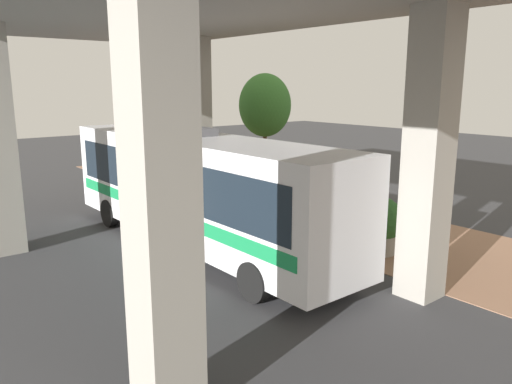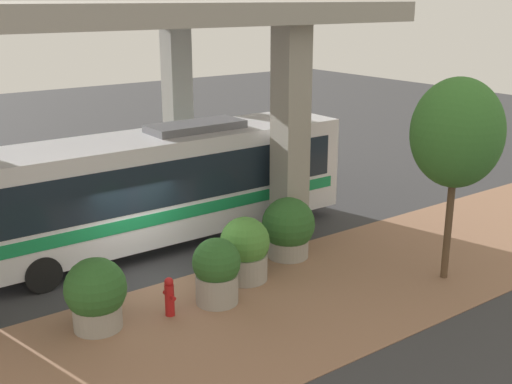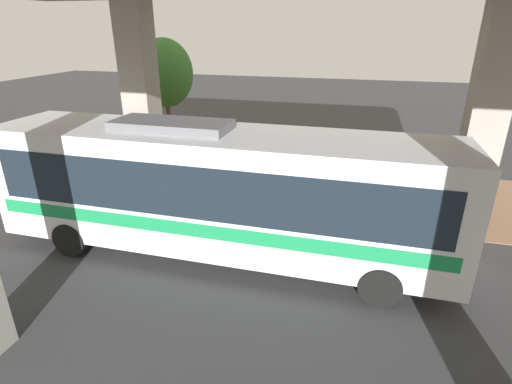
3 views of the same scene
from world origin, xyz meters
name	(u,v)px [view 1 (image 1 of 3)]	position (x,y,z in m)	size (l,w,h in m)	color
ground_plane	(294,243)	(0.00, 0.00, 0.00)	(80.00, 80.00, 0.00)	#38383A
sidewalk_strip	(353,226)	(-3.00, 0.00, 0.01)	(6.00, 40.00, 0.02)	#936B51
overpass	(183,29)	(4.00, 0.00, 6.47)	(9.40, 18.00, 7.44)	#9E998E
bus	(197,184)	(2.66, -1.66, 2.04)	(2.74, 12.44, 3.77)	silver
fire_hydrant	(345,222)	(-1.79, 0.65, 0.52)	(0.49, 0.24, 1.03)	#B21919
planter_front	(278,200)	(-1.15, -2.08, 0.90)	(1.38, 1.38, 1.83)	#9E998E
planter_middle	(234,192)	(-0.60, -4.08, 0.93)	(1.60, 1.60, 1.87)	#9E998E
planter_back	(378,225)	(-1.33, 2.34, 0.89)	(1.47, 1.47, 1.78)	#9E998E
planter_extra	(319,204)	(-1.89, -0.67, 0.90)	(1.24, 1.24, 1.76)	#9E998E
street_tree_near	(265,106)	(-4.37, -6.66, 4.13)	(2.45, 2.45, 5.62)	brown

